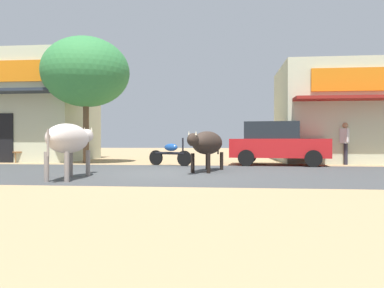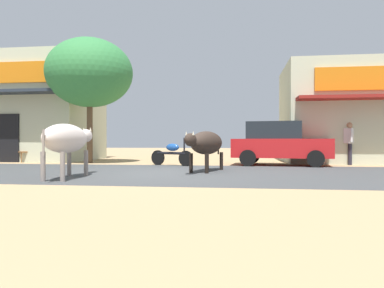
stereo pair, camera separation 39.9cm
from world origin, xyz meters
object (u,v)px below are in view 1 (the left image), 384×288
at_px(parked_hatchback_car, 277,143).
at_px(parked_motorcycle, 170,153).
at_px(roadside_tree, 86,72).
at_px(cafe_chair_near_tree, 18,150).
at_px(cow_far_dark, 207,143).
at_px(pedestrian_by_shop, 345,140).
at_px(cow_near_brown, 70,139).

distance_m(parked_hatchback_car, parked_motorcycle, 4.07).
xyz_separation_m(roadside_tree, cafe_chair_near_tree, (-3.14, 0.23, -3.25)).
bearing_deg(cafe_chair_near_tree, parked_motorcycle, -11.53).
height_order(cow_far_dark, pedestrian_by_shop, pedestrian_by_shop).
bearing_deg(cafe_chair_near_tree, roadside_tree, -4.18).
height_order(parked_hatchback_car, cow_near_brown, parked_hatchback_car).
bearing_deg(cafe_chair_near_tree, pedestrian_by_shop, -0.46).
xyz_separation_m(cow_far_dark, cafe_chair_near_tree, (-8.39, 3.91, -0.34)).
xyz_separation_m(parked_hatchback_car, parked_motorcycle, (-3.98, -0.74, -0.38)).
height_order(roadside_tree, cow_near_brown, roadside_tree).
distance_m(roadside_tree, parked_hatchback_car, 8.26).
height_order(parked_motorcycle, cafe_chair_near_tree, parked_motorcycle).
bearing_deg(cow_far_dark, cafe_chair_near_tree, 155.02).
xyz_separation_m(cow_near_brown, cow_far_dark, (3.19, 2.43, -0.11)).
distance_m(roadside_tree, cow_far_dark, 7.04).
distance_m(roadside_tree, parked_motorcycle, 5.12).
height_order(parked_motorcycle, cow_near_brown, cow_near_brown).
bearing_deg(parked_motorcycle, cow_near_brown, -108.74).
bearing_deg(parked_motorcycle, pedestrian_by_shop, 10.96).
bearing_deg(cow_far_dark, roadside_tree, 144.96).
distance_m(roadside_tree, cafe_chair_near_tree, 4.53).
bearing_deg(parked_motorcycle, roadside_tree, 162.55).
relative_size(cow_far_dark, cafe_chair_near_tree, 2.89).
distance_m(parked_motorcycle, pedestrian_by_shop, 6.82).
bearing_deg(roadside_tree, parked_hatchback_car, -3.20).
bearing_deg(parked_hatchback_car, cafe_chair_near_tree, 176.51).
bearing_deg(cow_far_dark, parked_hatchback_car, 52.76).
relative_size(parked_motorcycle, cow_far_dark, 0.64).
bearing_deg(roadside_tree, cow_near_brown, -71.40).
height_order(roadside_tree, parked_hatchback_car, roadside_tree).
distance_m(cow_near_brown, cafe_chair_near_tree, 8.21).
relative_size(parked_hatchback_car, pedestrian_by_shop, 2.31).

